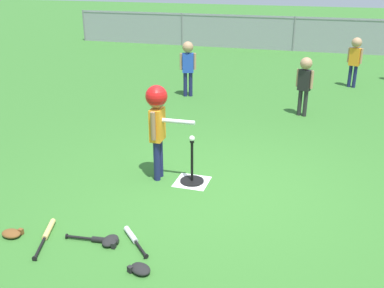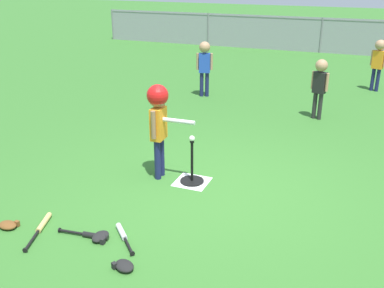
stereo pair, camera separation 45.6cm
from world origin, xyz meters
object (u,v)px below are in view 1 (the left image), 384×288
at_px(baseball_on_tee, 192,138).
at_px(glove_near_bats, 110,241).
at_px(batter_child, 157,113).
at_px(fielder_near_right, 305,79).
at_px(fielder_deep_center, 355,56).
at_px(spare_bat_wood, 47,233).
at_px(spare_bat_black, 100,240).
at_px(batting_tee, 192,176).
at_px(glove_by_plate, 140,269).
at_px(spare_bat_silver, 133,238).
at_px(glove_tossed_aside, 12,233).
at_px(fielder_deep_left, 188,61).

bearing_deg(baseball_on_tee, glove_near_bats, -103.65).
distance_m(batter_child, fielder_near_right, 3.78).
relative_size(fielder_deep_center, spare_bat_wood, 1.71).
bearing_deg(spare_bat_black, fielder_deep_center, 70.49).
relative_size(baseball_on_tee, fielder_deep_center, 0.06).
bearing_deg(spare_bat_black, baseball_on_tee, 72.46).
distance_m(batting_tee, fielder_near_right, 3.64).
bearing_deg(fielder_near_right, batting_tee, -109.59).
bearing_deg(glove_by_plate, spare_bat_silver, 120.92).
xyz_separation_m(batting_tee, fielder_deep_center, (2.18, 5.98, 0.67)).
bearing_deg(batting_tee, spare_bat_silver, -97.53).
bearing_deg(batting_tee, glove_tossed_aside, -129.11).
height_order(spare_bat_black, glove_by_plate, glove_by_plate).
xyz_separation_m(fielder_deep_center, glove_by_plate, (-2.10, -7.95, -0.72)).
bearing_deg(spare_bat_black, batter_child, 88.18).
distance_m(baseball_on_tee, fielder_near_right, 3.58).
height_order(baseball_on_tee, fielder_deep_center, fielder_deep_center).
height_order(baseball_on_tee, glove_near_bats, baseball_on_tee).
relative_size(fielder_deep_left, glove_near_bats, 5.43).
distance_m(baseball_on_tee, spare_bat_black, 1.82).
height_order(fielder_deep_center, glove_by_plate, fielder_deep_center).
bearing_deg(batting_tee, baseball_on_tee, 0.00).
bearing_deg(batting_tee, glove_by_plate, -87.55).
xyz_separation_m(fielder_near_right, glove_tossed_aside, (-2.68, -5.19, -0.70)).
relative_size(batting_tee, glove_tossed_aside, 2.49).
distance_m(fielder_near_right, glove_near_bats, 5.30).
bearing_deg(fielder_near_right, spare_bat_silver, -106.02).
distance_m(fielder_deep_center, spare_bat_silver, 7.89).
distance_m(batter_child, spare_bat_black, 1.86).
distance_m(fielder_deep_center, spare_bat_wood, 8.38).
height_order(spare_bat_silver, glove_by_plate, glove_by_plate).
height_order(spare_bat_silver, glove_tossed_aside, glove_tossed_aside).
relative_size(baseball_on_tee, fielder_deep_left, 0.06).
xyz_separation_m(baseball_on_tee, glove_tossed_aside, (-1.47, -1.81, -0.59)).
relative_size(fielder_deep_center, spare_bat_black, 2.00).
distance_m(baseball_on_tee, spare_bat_wood, 2.11).
relative_size(batting_tee, batter_child, 0.45).
distance_m(spare_bat_silver, spare_bat_wood, 0.94).
distance_m(fielder_deep_center, spare_bat_black, 8.12).
relative_size(fielder_near_right, spare_bat_silver, 2.51).
height_order(baseball_on_tee, fielder_deep_left, fielder_deep_left).
distance_m(fielder_near_right, glove_tossed_aside, 5.88).
bearing_deg(fielder_near_right, glove_near_bats, -107.70).
bearing_deg(spare_bat_silver, fielder_near_right, 73.98).
height_order(batter_child, fielder_near_right, batter_child).
relative_size(spare_bat_wood, spare_bat_black, 1.17).
height_order(batting_tee, spare_bat_black, batting_tee).
bearing_deg(batter_child, spare_bat_silver, -79.78).
bearing_deg(fielder_deep_center, spare_bat_black, -109.51).
bearing_deg(baseball_on_tee, spare_bat_wood, -123.60).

